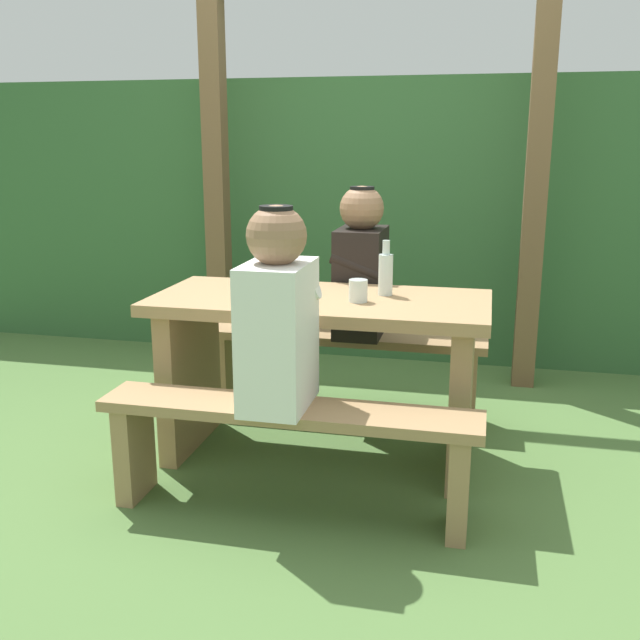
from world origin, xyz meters
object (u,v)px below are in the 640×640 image
object	(u,v)px
bench_far	(343,356)
person_black_coat	(361,268)
picnic_table	(320,349)
bench_near	(288,436)
person_white_shirt	(278,316)
cell_phone	(294,299)
bottle_left	(386,273)
drinking_glass	(358,291)

from	to	relation	value
bench_far	person_black_coat	xyz separation A→B (m)	(0.08, -0.00, 0.45)
picnic_table	bench_far	world-z (taller)	picnic_table
bench_near	bench_far	world-z (taller)	same
person_white_shirt	cell_phone	size ratio (longest dim) A/B	5.14
person_black_coat	bottle_left	distance (m)	0.45
bench_far	bottle_left	xyz separation A→B (m)	(0.26, -0.41, 0.51)
drinking_glass	cell_phone	distance (m)	0.27
cell_phone	bottle_left	bearing A→B (deg)	14.48
bench_near	bench_far	size ratio (longest dim) A/B	1.00
person_black_coat	bench_near	bearing A→B (deg)	-94.65
cell_phone	person_white_shirt	bearing A→B (deg)	-95.94
picnic_table	cell_phone	xyz separation A→B (m)	(-0.09, -0.08, 0.23)
bottle_left	bench_far	bearing A→B (deg)	122.31
bench_near	drinking_glass	bearing A→B (deg)	69.74
person_white_shirt	bench_far	bearing A→B (deg)	88.13
bench_far	drinking_glass	size ratio (longest dim) A/B	15.40
person_white_shirt	drinking_glass	size ratio (longest dim) A/B	7.92
bench_near	drinking_glass	size ratio (longest dim) A/B	15.40
bench_far	person_black_coat	world-z (taller)	person_black_coat
picnic_table	person_black_coat	size ratio (longest dim) A/B	1.95
picnic_table	person_white_shirt	xyz separation A→B (m)	(-0.03, -0.51, 0.27)
drinking_glass	cell_phone	xyz separation A→B (m)	(-0.26, -0.03, -0.04)
bench_near	drinking_glass	world-z (taller)	drinking_glass
picnic_table	bench_near	size ratio (longest dim) A/B	1.00
picnic_table	bottle_left	xyz separation A→B (m)	(0.26, 0.10, 0.32)
person_white_shirt	bottle_left	distance (m)	0.68
person_black_coat	drinking_glass	bearing A→B (deg)	-81.14
drinking_glass	bottle_left	xyz separation A→B (m)	(0.09, 0.15, 0.05)
picnic_table	bench_far	bearing A→B (deg)	90.00
drinking_glass	bench_far	bearing A→B (deg)	106.82
bench_near	cell_phone	size ratio (longest dim) A/B	10.00
person_black_coat	drinking_glass	xyz separation A→B (m)	(0.09, -0.56, 0.01)
person_white_shirt	cell_phone	distance (m)	0.43
drinking_glass	person_white_shirt	bearing A→B (deg)	-113.97
person_white_shirt	cell_phone	world-z (taller)	person_white_shirt
bench_far	bottle_left	world-z (taller)	bottle_left
bench_far	person_white_shirt	bearing A→B (deg)	-91.87
bench_near	person_white_shirt	distance (m)	0.45
picnic_table	bottle_left	world-z (taller)	bottle_left
cell_phone	bench_near	bearing A→B (deg)	-91.66
picnic_table	person_black_coat	xyz separation A→B (m)	(0.08, 0.51, 0.27)
picnic_table	bench_near	world-z (taller)	picnic_table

